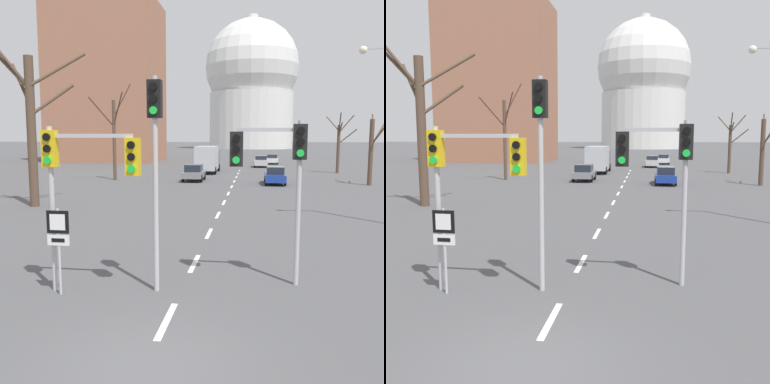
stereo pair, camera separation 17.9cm
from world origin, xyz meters
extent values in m
plane|color=#4C4C4F|center=(0.00, 0.00, 0.00)|extent=(800.00, 800.00, 0.00)
cube|color=silver|center=(0.00, 2.03, 0.00)|extent=(0.16, 2.00, 0.01)
cube|color=silver|center=(0.00, 6.53, 0.00)|extent=(0.16, 2.00, 0.01)
cube|color=silver|center=(0.00, 11.03, 0.00)|extent=(0.16, 2.00, 0.01)
cube|color=silver|center=(0.00, 15.53, 0.00)|extent=(0.16, 2.00, 0.01)
cube|color=silver|center=(0.00, 20.03, 0.00)|extent=(0.16, 2.00, 0.01)
cube|color=silver|center=(0.00, 24.53, 0.00)|extent=(0.16, 2.00, 0.01)
cube|color=silver|center=(0.00, 29.03, 0.00)|extent=(0.16, 2.00, 0.01)
cube|color=silver|center=(0.00, 33.53, 0.00)|extent=(0.16, 2.00, 0.01)
cube|color=silver|center=(0.00, 38.03, 0.00)|extent=(0.16, 2.00, 0.01)
cube|color=silver|center=(0.00, 42.53, 0.00)|extent=(0.16, 2.00, 0.01)
cube|color=silver|center=(0.00, 47.03, 0.00)|extent=(0.16, 2.00, 0.01)
cylinder|color=#B2B2B7|center=(-3.40, 3.52, 2.21)|extent=(0.14, 0.14, 4.43)
cube|color=yellow|center=(-3.40, 3.52, 3.85)|extent=(0.36, 0.28, 0.96)
cylinder|color=black|center=(-3.40, 3.35, 4.14)|extent=(0.20, 0.06, 0.20)
cylinder|color=black|center=(-3.40, 3.35, 3.85)|extent=(0.20, 0.06, 0.20)
cylinder|color=green|center=(-3.40, 3.35, 3.55)|extent=(0.20, 0.06, 0.20)
cube|color=#B2B2B7|center=(-2.28, 3.52, 4.18)|extent=(2.24, 0.10, 0.10)
cube|color=yellow|center=(-1.16, 3.52, 3.65)|extent=(0.36, 0.28, 0.96)
cylinder|color=black|center=(-1.16, 3.35, 3.94)|extent=(0.20, 0.06, 0.20)
cylinder|color=black|center=(-1.16, 3.35, 3.65)|extent=(0.20, 0.06, 0.20)
cylinder|color=green|center=(-1.16, 3.35, 3.35)|extent=(0.20, 0.06, 0.20)
cylinder|color=#B2B2B7|center=(3.12, 4.91, 2.30)|extent=(0.14, 0.14, 4.59)
cube|color=black|center=(3.12, 4.91, 4.01)|extent=(0.36, 0.28, 0.96)
cylinder|color=black|center=(3.12, 4.74, 4.31)|extent=(0.20, 0.06, 0.20)
cylinder|color=black|center=(3.12, 4.74, 4.01)|extent=(0.20, 0.06, 0.20)
cylinder|color=green|center=(3.12, 4.74, 3.72)|extent=(0.20, 0.06, 0.20)
cube|color=#B2B2B7|center=(2.26, 4.91, 4.34)|extent=(1.72, 0.10, 0.10)
cube|color=black|center=(1.41, 4.91, 3.81)|extent=(0.36, 0.28, 0.96)
cylinder|color=black|center=(1.41, 4.74, 4.11)|extent=(0.20, 0.06, 0.20)
cylinder|color=black|center=(1.41, 4.74, 3.81)|extent=(0.20, 0.06, 0.20)
cylinder|color=green|center=(1.41, 4.74, 3.52)|extent=(0.20, 0.06, 0.20)
cylinder|color=#B2B2B7|center=(-0.66, 3.89, 2.85)|extent=(0.14, 0.14, 5.70)
cube|color=black|center=(-0.66, 3.89, 5.12)|extent=(0.36, 0.28, 0.96)
cylinder|color=black|center=(-0.66, 3.72, 5.41)|extent=(0.20, 0.06, 0.20)
cylinder|color=black|center=(-0.66, 3.72, 5.12)|extent=(0.20, 0.06, 0.20)
cylinder|color=green|center=(-0.66, 3.72, 4.82)|extent=(0.20, 0.06, 0.20)
cylinder|color=#B2B2B7|center=(-3.12, 3.24, 1.15)|extent=(0.07, 0.07, 2.30)
cube|color=black|center=(-3.12, 3.22, 1.95)|extent=(0.60, 0.03, 0.60)
cube|color=white|center=(-3.12, 3.20, 1.95)|extent=(0.42, 0.01, 0.42)
cube|color=white|center=(-3.12, 3.22, 1.47)|extent=(0.60, 0.03, 0.28)
cube|color=black|center=(-3.12, 3.20, 1.47)|extent=(0.36, 0.01, 0.10)
sphere|color=#F2EAC6|center=(6.70, 13.96, 8.09)|extent=(0.36, 0.36, 0.36)
cube|color=slate|center=(-3.85, 33.40, 0.64)|extent=(1.83, 4.11, 0.57)
cube|color=#1E232D|center=(-3.85, 33.20, 1.26)|extent=(1.55, 1.97, 0.67)
cylinder|color=black|center=(-4.71, 34.68, 0.36)|extent=(0.18, 0.71, 0.71)
cylinder|color=black|center=(-2.99, 34.68, 0.36)|extent=(0.18, 0.71, 0.71)
cylinder|color=black|center=(-4.71, 32.13, 0.36)|extent=(0.18, 0.71, 0.71)
cylinder|color=black|center=(-2.99, 32.13, 0.36)|extent=(0.18, 0.71, 0.71)
cube|color=#B7B7BC|center=(2.74, 53.99, 0.70)|extent=(1.83, 4.07, 0.74)
cube|color=#1E232D|center=(2.74, 53.78, 1.34)|extent=(1.56, 1.95, 0.55)
cylinder|color=black|center=(1.88, 55.25, 0.33)|extent=(0.18, 0.65, 0.65)
cylinder|color=black|center=(3.61, 55.25, 0.33)|extent=(0.18, 0.65, 0.65)
cylinder|color=black|center=(1.88, 52.73, 0.33)|extent=(0.18, 0.65, 0.65)
cylinder|color=black|center=(3.61, 52.73, 0.33)|extent=(0.18, 0.65, 0.65)
cube|color=silver|center=(4.53, 61.61, 0.65)|extent=(1.79, 4.31, 0.62)
cube|color=#1E232D|center=(4.53, 61.39, 1.25)|extent=(1.52, 2.07, 0.58)
cylinder|color=black|center=(3.69, 62.95, 0.34)|extent=(0.18, 0.69, 0.69)
cylinder|color=black|center=(5.37, 62.95, 0.34)|extent=(0.18, 0.69, 0.69)
cylinder|color=black|center=(3.69, 60.27, 0.34)|extent=(0.18, 0.69, 0.69)
cylinder|color=black|center=(5.37, 60.27, 0.34)|extent=(0.18, 0.69, 0.69)
cube|color=navy|center=(3.71, 31.76, 0.62)|extent=(1.75, 4.52, 0.63)
cube|color=#1E232D|center=(3.71, 31.54, 1.25)|extent=(1.49, 2.17, 0.65)
cylinder|color=black|center=(2.88, 33.17, 0.30)|extent=(0.18, 0.60, 0.60)
cylinder|color=black|center=(4.53, 33.17, 0.30)|extent=(0.18, 0.60, 0.60)
cylinder|color=black|center=(2.88, 30.36, 0.30)|extent=(0.18, 0.60, 0.60)
cylinder|color=black|center=(4.53, 30.36, 0.30)|extent=(0.18, 0.60, 0.60)
cube|color=#333842|center=(-3.63, 45.97, 1.49)|extent=(2.20, 2.00, 2.10)
cube|color=#B2B7BC|center=(-3.63, 42.37, 1.79)|extent=(2.30, 5.20, 2.70)
cylinder|color=black|center=(-4.73, 45.97, 0.44)|extent=(0.24, 0.88, 0.88)
cylinder|color=black|center=(-2.53, 45.97, 0.44)|extent=(0.24, 0.88, 0.88)
cylinder|color=black|center=(-4.73, 40.94, 0.44)|extent=(0.24, 0.88, 0.88)
cylinder|color=black|center=(-2.53, 40.94, 0.44)|extent=(0.24, 0.88, 0.88)
cylinder|color=brown|center=(-11.69, 33.31, 3.86)|extent=(0.33, 0.33, 7.72)
cylinder|color=brown|center=(-10.85, 33.37, 7.70)|extent=(1.79, 0.24, 3.16)
cylinder|color=brown|center=(-11.01, 32.63, 6.94)|extent=(1.40, 1.51, 2.88)
cylinder|color=brown|center=(-12.45, 31.83, 6.58)|extent=(1.26, 3.13, 2.49)
cylinder|color=brown|center=(11.83, 31.90, 2.85)|extent=(0.39, 0.39, 5.70)
cylinder|color=brown|center=(12.28, 31.36, 4.38)|extent=(0.95, 1.25, 1.72)
cylinder|color=brown|center=(12.12, 32.94, 5.17)|extent=(0.61, 2.20, 2.22)
cylinder|color=brown|center=(12.53, 32.43, 4.47)|extent=(1.45, 1.25, 2.09)
cylinder|color=brown|center=(-11.25, 16.88, 4.43)|extent=(0.55, 0.55, 8.87)
cylinder|color=brown|center=(-10.17, 17.56, 6.40)|extent=(2.16, 1.69, 2.03)
cylinder|color=brown|center=(-12.49, 16.64, 8.62)|extent=(2.64, 0.72, 3.38)
cylinder|color=brown|center=(-12.77, 16.72, 8.58)|extent=(3.19, 0.54, 3.44)
cylinder|color=brown|center=(-9.83, 17.75, 8.19)|extent=(2.75, 2.16, 2.28)
cylinder|color=brown|center=(-11.92, 17.16, 7.28)|extent=(1.52, 0.76, 2.55)
cylinder|color=brown|center=(11.53, 45.07, 2.79)|extent=(0.36, 0.36, 5.58)
cylinder|color=brown|center=(11.51, 44.11, 5.13)|extent=(0.15, 1.99, 1.53)
cylinder|color=brown|center=(12.29, 44.93, 5.70)|extent=(1.64, 0.41, 2.05)
cylinder|color=brown|center=(10.88, 46.01, 5.85)|extent=(1.14, 2.08, 1.71)
cylinder|color=brown|center=(11.41, 44.09, 5.83)|extent=(0.33, 2.05, 2.25)
cylinder|color=brown|center=(12.46, 44.79, 4.27)|extent=(1.94, 0.74, 1.76)
cylinder|color=silver|center=(0.00, 161.46, 10.58)|extent=(31.73, 31.73, 21.15)
sphere|color=silver|center=(0.00, 161.46, 30.85)|extent=(35.25, 35.25, 35.25)
cylinder|color=silver|center=(0.00, 161.46, 46.71)|extent=(4.23, 4.23, 6.17)
cube|color=#9E664C|center=(-23.83, 66.34, 13.57)|extent=(18.00, 14.00, 27.13)
camera|label=1|loc=(1.92, -7.05, 4.13)|focal=40.00mm
camera|label=2|loc=(2.10, -7.02, 4.13)|focal=40.00mm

